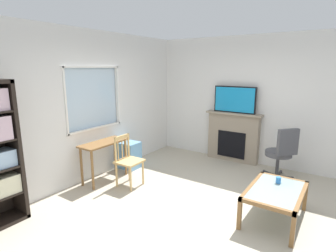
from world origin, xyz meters
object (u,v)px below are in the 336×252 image
object	(u,v)px
fireplace	(233,137)
tv	(235,100)
desk_under_window	(104,149)
wooden_chair	(128,160)
office_chair	(282,151)
plastic_drawer_unit	(129,155)
sippy_cup	(278,180)
coffee_table	(276,193)

from	to	relation	value
fireplace	tv	distance (m)	0.83
desk_under_window	wooden_chair	bearing A→B (deg)	-81.94
fireplace	tv	size ratio (longest dim) A/B	1.34
desk_under_window	tv	distance (m)	2.93
desk_under_window	tv	bearing A→B (deg)	-33.70
fireplace	office_chair	size ratio (longest dim) A/B	1.23
desk_under_window	wooden_chair	world-z (taller)	wooden_chair
wooden_chair	plastic_drawer_unit	distance (m)	0.88
plastic_drawer_unit	sippy_cup	bearing A→B (deg)	-92.31
office_chair	coffee_table	bearing A→B (deg)	-171.03
fireplace	office_chair	bearing A→B (deg)	-114.32
office_chair	coffee_table	world-z (taller)	office_chair
desk_under_window	fireplace	world-z (taller)	fireplace
wooden_chair	coffee_table	world-z (taller)	wooden_chair
wooden_chair	coffee_table	xyz separation A→B (m)	(0.31, -2.41, -0.08)
office_chair	sippy_cup	size ratio (longest dim) A/B	11.11
tv	sippy_cup	xyz separation A→B (m)	(-1.75, -1.34, -0.89)
plastic_drawer_unit	fireplace	size ratio (longest dim) A/B	0.45
office_chair	coffee_table	distance (m)	1.50
coffee_table	desk_under_window	bearing A→B (deg)	97.40
desk_under_window	fireplace	bearing A→B (deg)	-33.50
wooden_chair	sippy_cup	size ratio (longest dim) A/B	10.00
wooden_chair	fireplace	size ratio (longest dim) A/B	0.73
desk_under_window	tv	world-z (taller)	tv
office_chair	fireplace	bearing A→B (deg)	65.68
desk_under_window	fireplace	size ratio (longest dim) A/B	0.75
plastic_drawer_unit	coffee_table	xyz separation A→B (m)	(-0.34, -2.98, 0.11)
fireplace	plastic_drawer_unit	bearing A→B (deg)	135.50
fireplace	wooden_chair	bearing A→B (deg)	155.35
wooden_chair	sippy_cup	world-z (taller)	wooden_chair
desk_under_window	office_chair	xyz separation A→B (m)	(1.86, -2.70, -0.04)
tv	sippy_cup	size ratio (longest dim) A/B	10.17
sippy_cup	desk_under_window	bearing A→B (deg)	101.70
office_chair	sippy_cup	bearing A→B (deg)	-170.32
plastic_drawer_unit	fireplace	world-z (taller)	fireplace
wooden_chair	tv	distance (m)	2.67
wooden_chair	plastic_drawer_unit	bearing A→B (deg)	40.99
tv	office_chair	bearing A→B (deg)	-113.56
wooden_chair	fireplace	bearing A→B (deg)	-24.65
desk_under_window	coffee_table	xyz separation A→B (m)	(0.38, -2.93, -0.21)
plastic_drawer_unit	desk_under_window	bearing A→B (deg)	-176.04
fireplace	tv	world-z (taller)	tv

